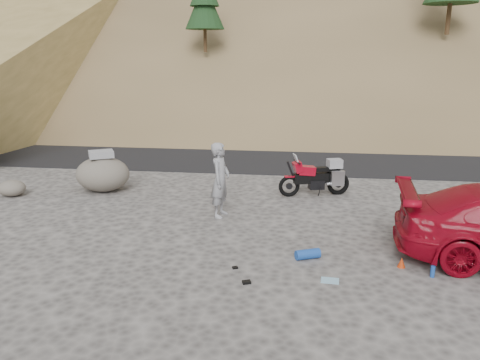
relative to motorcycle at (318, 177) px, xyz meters
name	(u,v)px	position (x,y,z in m)	size (l,w,h in m)	color
ground	(257,233)	(-1.51, -3.29, -0.56)	(140.00, 140.00, 0.00)	#44413F
road	(277,155)	(-1.51, 5.71, -0.56)	(120.00, 7.00, 0.05)	black
motorcycle	(318,177)	(0.00, 0.00, 0.00)	(2.14, 0.99, 1.31)	black
man	(221,216)	(-2.57, -2.20, -0.56)	(0.71, 0.47, 1.95)	gray
boulder	(103,174)	(-6.56, -0.37, -0.01)	(1.98, 1.81, 1.25)	#514C45
small_rock	(12,188)	(-9.07, -1.23, -0.32)	(0.87, 0.80, 0.48)	#514C45
gear_blue_mat	(308,254)	(-0.33, -4.60, -0.45)	(0.21, 0.21, 0.52)	#1A469F
gear_bottle	(433,272)	(2.02, -5.13, -0.45)	(0.08, 0.08, 0.22)	#1A469F
gear_funnel	(402,262)	(1.52, -4.76, -0.46)	(0.16, 0.16, 0.20)	#B9320C
gear_glove_a	(247,282)	(-1.47, -5.83, -0.54)	(0.15, 0.11, 0.04)	black
gear_glove_b	(235,268)	(-1.77, -5.24, -0.54)	(0.11, 0.08, 0.04)	black
gear_blue_cloth	(330,280)	(0.08, -5.53, -0.55)	(0.33, 0.24, 0.01)	#83B3CB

